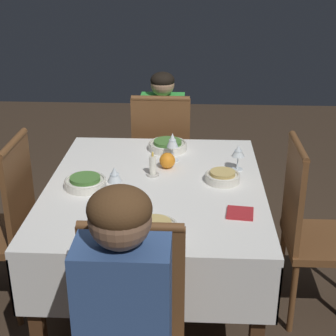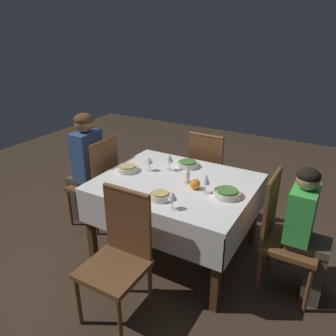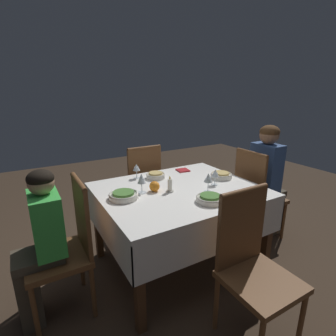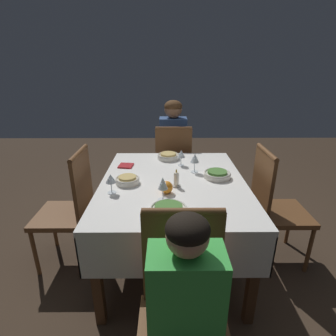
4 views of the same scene
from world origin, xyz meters
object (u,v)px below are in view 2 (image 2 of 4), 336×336
at_px(chair_south, 209,171).
at_px(chair_north, 119,252).
at_px(orange_fruit, 195,184).
at_px(dining_table, 176,191).
at_px(bowl_south, 188,164).
at_px(candle_centerpiece, 188,178).
at_px(bowl_north, 160,196).
at_px(bowl_east, 128,168).
at_px(person_child_green, 307,230).
at_px(wine_glass_east, 149,160).
at_px(chair_east, 98,180).
at_px(bowl_west, 227,193).
at_px(wine_glass_north, 172,197).
at_px(napkin_red_folded, 120,191).
at_px(person_adult_denim, 85,162).
at_px(wine_glass_south, 169,159).
at_px(chair_west, 283,231).
at_px(wine_glass_west, 206,180).

height_order(chair_south, chair_north, same).
height_order(chair_south, orange_fruit, chair_south).
xyz_separation_m(dining_table, bowl_south, (0.06, -0.34, 0.12)).
bearing_deg(candle_centerpiece, chair_south, -80.63).
bearing_deg(bowl_north, chair_north, 83.50).
relative_size(bowl_east, candle_centerpiece, 1.50).
relative_size(chair_north, bowl_north, 5.49).
height_order(dining_table, bowl_north, bowl_north).
distance_m(person_child_green, bowl_east, 1.60).
bearing_deg(chair_north, chair_south, 90.75).
bearing_deg(bowl_east, wine_glass_east, -146.94).
bearing_deg(candle_centerpiece, person_child_green, -179.75).
bearing_deg(chair_east, bowl_west, 87.45).
relative_size(dining_table, wine_glass_north, 9.50).
bearing_deg(dining_table, napkin_red_folded, 53.17).
height_order(person_child_green, wine_glass_east, person_child_green).
bearing_deg(person_adult_denim, bowl_west, 87.71).
distance_m(bowl_east, bowl_north, 0.62).
xyz_separation_m(chair_east, wine_glass_south, (-0.76, -0.15, 0.33)).
xyz_separation_m(person_adult_denim, napkin_red_folded, (-0.79, 0.43, 0.06)).
bearing_deg(person_adult_denim, chair_south, 126.69).
height_order(wine_glass_east, candle_centerpiece, wine_glass_east).
height_order(chair_west, bowl_south, chair_west).
bearing_deg(chair_north, person_adult_denim, 142.25).
distance_m(chair_west, wine_glass_south, 1.16).
bearing_deg(person_adult_denim, candle_centerpiece, 89.79).
height_order(dining_table, chair_north, chair_north).
height_order(person_adult_denim, bowl_north, person_adult_denim).
bearing_deg(bowl_west, bowl_east, -0.32).
relative_size(wine_glass_south, orange_fruit, 1.86).
relative_size(chair_east, bowl_north, 5.49).
distance_m(person_child_green, bowl_west, 0.64).
bearing_deg(bowl_north, wine_glass_south, -67.70).
relative_size(bowl_north, wine_glass_north, 1.27).
distance_m(bowl_east, candle_centerpiece, 0.60).
height_order(chair_east, wine_glass_east, chair_east).
relative_size(chair_west, bowl_east, 4.87).
bearing_deg(bowl_south, chair_north, 92.37).
xyz_separation_m(chair_west, wine_glass_east, (1.26, -0.05, 0.32)).
relative_size(chair_south, bowl_south, 4.66).
height_order(person_adult_denim, orange_fruit, person_adult_denim).
relative_size(bowl_south, wine_glass_south, 1.31).
distance_m(person_adult_denim, wine_glass_west, 1.41).
bearing_deg(napkin_red_folded, bowl_south, -108.29).
bearing_deg(candle_centerpiece, wine_glass_west, 155.85).
bearing_deg(bowl_north, dining_table, -82.33).
distance_m(chair_east, person_child_green, 2.03).
distance_m(dining_table, bowl_west, 0.50).
bearing_deg(wine_glass_south, chair_south, -102.27).
bearing_deg(bowl_north, bowl_south, -81.59).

